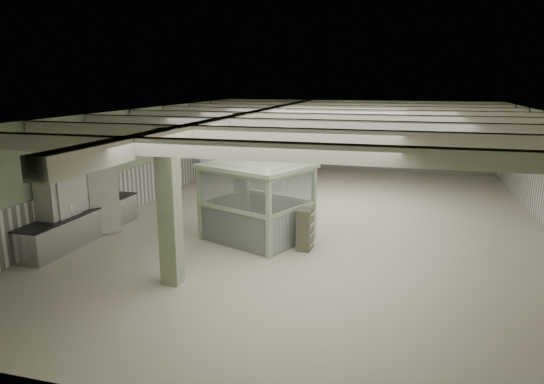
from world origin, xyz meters
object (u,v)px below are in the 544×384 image
(guard_booth, at_px, (257,187))
(filing_cabinet, at_px, (305,229))
(walkin_cooler, at_px, (74,205))
(prep_counter, at_px, (83,224))

(guard_booth, distance_m, filing_cabinet, 1.94)
(guard_booth, bearing_deg, walkin_cooler, -139.59)
(prep_counter, xyz_separation_m, walkin_cooler, (-0.08, -0.23, 0.62))
(prep_counter, relative_size, walkin_cooler, 2.01)
(prep_counter, bearing_deg, walkin_cooler, -109.89)
(walkin_cooler, height_order, guard_booth, guard_booth)
(prep_counter, relative_size, filing_cabinet, 4.08)
(prep_counter, height_order, guard_booth, guard_booth)
(walkin_cooler, distance_m, guard_booth, 5.34)
(walkin_cooler, xyz_separation_m, filing_cabinet, (6.62, 1.07, -0.50))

